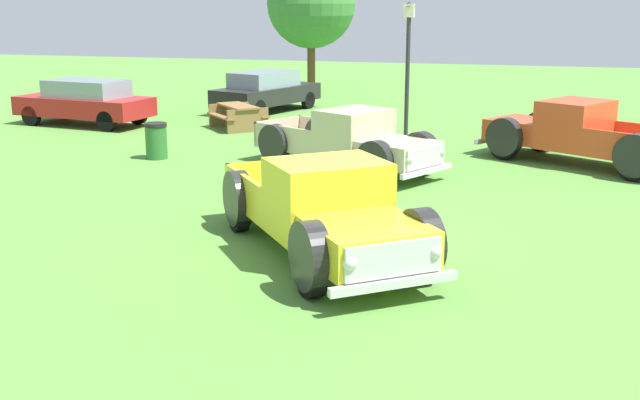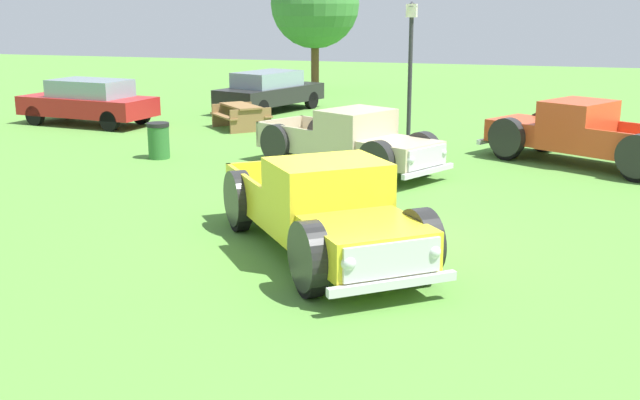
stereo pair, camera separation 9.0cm
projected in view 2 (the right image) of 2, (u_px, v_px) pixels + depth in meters
ground_plane at (341, 245)px, 13.37m from camera, size 80.00×80.00×0.00m
pickup_truck_foreground at (329, 213)px, 12.47m from camera, size 4.71×5.29×1.61m
pickup_truck_behind_left at (358, 143)px, 18.93m from camera, size 5.21×3.89×1.52m
pickup_truck_behind_right at (574, 133)px, 19.96m from camera, size 5.48×4.27×1.61m
sedan_distant_a at (88, 101)px, 26.13m from camera, size 4.75×2.44×1.52m
sedan_distant_b at (269, 90)px, 29.30m from camera, size 3.19×4.84×1.50m
lamp_post_near at (410, 72)px, 21.92m from camera, size 0.36×0.36×4.04m
picnic_table at (241, 114)px, 25.40m from camera, size 2.31×2.32×0.78m
trash_can at (159, 140)px, 20.63m from camera, size 0.59×0.59×0.95m
oak_tree_east at (315, 4)px, 34.71m from camera, size 3.94×3.94×5.90m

